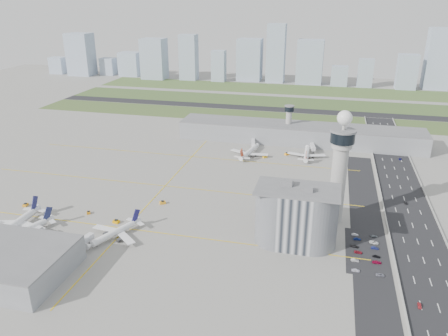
% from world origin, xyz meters
% --- Properties ---
extents(ground, '(1000.00, 1000.00, 0.00)m').
position_xyz_m(ground, '(0.00, 0.00, 0.00)').
color(ground, '#98958D').
extents(grass_strip_0, '(480.00, 50.00, 0.08)m').
position_xyz_m(grass_strip_0, '(-20.00, 225.00, 0.04)').
color(grass_strip_0, '#395327').
rests_on(grass_strip_0, ground).
extents(grass_strip_1, '(480.00, 60.00, 0.08)m').
position_xyz_m(grass_strip_1, '(-20.00, 300.00, 0.04)').
color(grass_strip_1, '#3B5729').
rests_on(grass_strip_1, ground).
extents(grass_strip_2, '(480.00, 70.00, 0.08)m').
position_xyz_m(grass_strip_2, '(-20.00, 380.00, 0.04)').
color(grass_strip_2, '#455D2C').
rests_on(grass_strip_2, ground).
extents(runway, '(480.00, 22.00, 0.10)m').
position_xyz_m(runway, '(-20.00, 262.00, 0.06)').
color(runway, black).
rests_on(runway, ground).
extents(highway, '(28.00, 500.00, 0.10)m').
position_xyz_m(highway, '(115.00, 0.00, 0.05)').
color(highway, black).
rests_on(highway, ground).
extents(barrier_left, '(0.60, 500.00, 1.20)m').
position_xyz_m(barrier_left, '(101.00, 0.00, 0.60)').
color(barrier_left, '#9E9E99').
rests_on(barrier_left, ground).
extents(barrier_right, '(0.60, 500.00, 1.20)m').
position_xyz_m(barrier_right, '(129.00, 0.00, 0.60)').
color(barrier_right, '#9E9E99').
rests_on(barrier_right, ground).
extents(landside_road, '(18.00, 260.00, 0.08)m').
position_xyz_m(landside_road, '(90.00, -10.00, 0.04)').
color(landside_road, black).
rests_on(landside_road, ground).
extents(parking_lot, '(20.00, 44.00, 0.10)m').
position_xyz_m(parking_lot, '(88.00, -22.00, 0.05)').
color(parking_lot, black).
rests_on(parking_lot, ground).
extents(taxiway_line_h_0, '(260.00, 0.60, 0.01)m').
position_xyz_m(taxiway_line_h_0, '(-40.00, -30.00, 0.01)').
color(taxiway_line_h_0, yellow).
rests_on(taxiway_line_h_0, ground).
extents(taxiway_line_h_1, '(260.00, 0.60, 0.01)m').
position_xyz_m(taxiway_line_h_1, '(-40.00, 30.00, 0.01)').
color(taxiway_line_h_1, yellow).
rests_on(taxiway_line_h_1, ground).
extents(taxiway_line_h_2, '(260.00, 0.60, 0.01)m').
position_xyz_m(taxiway_line_h_2, '(-40.00, 90.00, 0.01)').
color(taxiway_line_h_2, yellow).
rests_on(taxiway_line_h_2, ground).
extents(taxiway_line_v, '(0.60, 260.00, 0.01)m').
position_xyz_m(taxiway_line_v, '(-40.00, 30.00, 0.01)').
color(taxiway_line_v, yellow).
rests_on(taxiway_line_v, ground).
extents(control_tower, '(14.00, 14.00, 64.50)m').
position_xyz_m(control_tower, '(72.00, 8.00, 35.04)').
color(control_tower, '#ADAAA5').
rests_on(control_tower, ground).
extents(secondary_tower, '(8.60, 8.60, 31.90)m').
position_xyz_m(secondary_tower, '(30.00, 150.00, 18.80)').
color(secondary_tower, '#ADAAA5').
rests_on(secondary_tower, ground).
extents(admin_building, '(42.00, 24.00, 33.50)m').
position_xyz_m(admin_building, '(51.99, -22.00, 15.30)').
color(admin_building, '#B2B2B7').
rests_on(admin_building, ground).
extents(terminal_pier, '(210.00, 32.00, 15.80)m').
position_xyz_m(terminal_pier, '(40.00, 148.00, 7.90)').
color(terminal_pier, gray).
rests_on(terminal_pier, ground).
extents(airplane_near_a, '(36.69, 43.02, 11.95)m').
position_xyz_m(airplane_near_a, '(-98.09, -46.44, 5.97)').
color(airplane_near_a, white).
rests_on(airplane_near_a, ground).
extents(airplane_near_b, '(44.13, 47.42, 10.72)m').
position_xyz_m(airplane_near_b, '(-89.94, -51.68, 5.36)').
color(airplane_near_b, white).
rests_on(airplane_near_b, ground).
extents(airplane_near_c, '(43.32, 46.17, 10.29)m').
position_xyz_m(airplane_near_c, '(-41.63, -40.98, 5.14)').
color(airplane_near_c, white).
rests_on(airplane_near_c, ground).
extents(airplane_far_a, '(38.56, 43.15, 10.63)m').
position_xyz_m(airplane_far_a, '(4.09, 104.29, 5.32)').
color(airplane_far_a, white).
rests_on(airplane_far_a, ground).
extents(airplane_far_b, '(31.20, 36.42, 9.99)m').
position_xyz_m(airplane_far_b, '(49.17, 111.43, 5.00)').
color(airplane_far_b, white).
rests_on(airplane_far_b, ground).
extents(jet_bridge_near_1, '(5.39, 14.31, 5.70)m').
position_xyz_m(jet_bridge_near_1, '(-83.00, -61.00, 2.85)').
color(jet_bridge_near_1, silver).
rests_on(jet_bridge_near_1, ground).
extents(jet_bridge_near_2, '(5.39, 14.31, 5.70)m').
position_xyz_m(jet_bridge_near_2, '(-53.00, -61.00, 2.85)').
color(jet_bridge_near_2, silver).
rests_on(jet_bridge_near_2, ground).
extents(jet_bridge_far_0, '(5.39, 14.31, 5.70)m').
position_xyz_m(jet_bridge_far_0, '(2.00, 132.00, 2.85)').
color(jet_bridge_far_0, silver).
rests_on(jet_bridge_far_0, ground).
extents(jet_bridge_far_1, '(5.39, 14.31, 5.70)m').
position_xyz_m(jet_bridge_far_1, '(52.00, 132.00, 2.85)').
color(jet_bridge_far_1, silver).
rests_on(jet_bridge_far_1, ground).
extents(tug_0, '(2.68, 3.61, 1.96)m').
position_xyz_m(tug_0, '(-112.15, -19.15, 0.98)').
color(tug_0, orange).
rests_on(tug_0, ground).
extents(tug_1, '(3.14, 3.47, 1.67)m').
position_xyz_m(tug_1, '(-69.39, -18.85, 0.83)').
color(tug_1, orange).
rests_on(tug_1, ground).
extents(tug_2, '(3.82, 2.90, 2.04)m').
position_xyz_m(tug_2, '(-48.28, -25.22, 1.02)').
color(tug_2, '#E79800').
rests_on(tug_2, ground).
extents(tug_3, '(4.37, 4.07, 2.09)m').
position_xyz_m(tug_3, '(-31.61, 4.04, 1.05)').
color(tug_3, orange).
rests_on(tug_3, ground).
extents(tug_4, '(4.09, 4.12, 2.00)m').
position_xyz_m(tug_4, '(17.18, 101.44, 1.00)').
color(tug_4, gold).
rests_on(tug_4, ground).
extents(tug_5, '(4.29, 4.31, 2.09)m').
position_xyz_m(tug_5, '(33.53, 112.25, 1.05)').
color(tug_5, orange).
rests_on(tug_5, ground).
extents(car_lot_0, '(3.87, 1.71, 1.29)m').
position_xyz_m(car_lot_0, '(82.39, -41.39, 0.65)').
color(car_lot_0, white).
rests_on(car_lot_0, ground).
extents(car_lot_1, '(3.95, 1.50, 1.29)m').
position_xyz_m(car_lot_1, '(82.32, -32.77, 0.64)').
color(car_lot_1, '#B0B0B0').
rests_on(car_lot_1, ground).
extents(car_lot_2, '(4.16, 2.18, 1.12)m').
position_xyz_m(car_lot_2, '(84.16, -24.86, 0.56)').
color(car_lot_2, maroon).
rests_on(car_lot_2, ground).
extents(car_lot_3, '(4.34, 2.26, 1.20)m').
position_xyz_m(car_lot_3, '(82.59, -19.61, 0.60)').
color(car_lot_3, black).
rests_on(car_lot_3, ground).
extents(car_lot_4, '(3.96, 1.86, 1.31)m').
position_xyz_m(car_lot_4, '(84.08, -11.79, 0.65)').
color(car_lot_4, navy).
rests_on(car_lot_4, ground).
extents(car_lot_5, '(3.62, 1.49, 1.17)m').
position_xyz_m(car_lot_5, '(83.09, -7.35, 0.58)').
color(car_lot_5, silver).
rests_on(car_lot_5, ground).
extents(car_lot_6, '(4.04, 1.93, 1.11)m').
position_xyz_m(car_lot_6, '(93.29, -42.34, 0.56)').
color(car_lot_6, gray).
rests_on(car_lot_6, ground).
extents(car_lot_7, '(4.56, 2.27, 1.27)m').
position_xyz_m(car_lot_7, '(92.53, -32.05, 0.64)').
color(car_lot_7, maroon).
rests_on(car_lot_7, ground).
extents(car_lot_8, '(3.78, 1.92, 1.23)m').
position_xyz_m(car_lot_8, '(92.71, -26.71, 0.62)').
color(car_lot_8, black).
rests_on(car_lot_8, ground).
extents(car_lot_9, '(3.80, 1.36, 1.25)m').
position_xyz_m(car_lot_9, '(92.50, -18.92, 0.62)').
color(car_lot_9, navy).
rests_on(car_lot_9, ground).
extents(car_lot_10, '(5.01, 2.89, 1.31)m').
position_xyz_m(car_lot_10, '(92.42, -13.50, 0.66)').
color(car_lot_10, white).
rests_on(car_lot_10, ground).
extents(car_lot_11, '(3.98, 2.07, 1.10)m').
position_xyz_m(car_lot_11, '(92.90, -6.71, 0.55)').
color(car_lot_11, slate).
rests_on(car_lot_11, ground).
extents(car_hw_0, '(1.66, 3.80, 1.27)m').
position_xyz_m(car_hw_0, '(107.32, -60.99, 0.64)').
color(car_hw_0, '#B42931').
rests_on(car_hw_0, ground).
extents(car_hw_1, '(1.67, 3.67, 1.17)m').
position_xyz_m(car_hw_1, '(114.89, 39.99, 0.58)').
color(car_hw_1, black).
rests_on(car_hw_1, ground).
extents(car_hw_2, '(2.26, 4.24, 1.14)m').
position_xyz_m(car_hw_2, '(121.41, 122.49, 0.57)').
color(car_hw_2, navy).
rests_on(car_hw_2, ground).
extents(car_hw_4, '(1.44, 3.30, 1.11)m').
position_xyz_m(car_hw_4, '(109.12, 181.29, 0.55)').
color(car_hw_4, '#9FA3A8').
rests_on(car_hw_4, ground).
extents(skyline_bldg_0, '(24.05, 19.24, 26.50)m').
position_xyz_m(skyline_bldg_0, '(-377.77, 421.70, 13.25)').
color(skyline_bldg_0, '#9EADC1').
rests_on(skyline_bldg_0, ground).
extents(skyline_bldg_1, '(37.63, 30.10, 65.60)m').
position_xyz_m(skyline_bldg_1, '(-331.22, 417.61, 32.80)').
color(skyline_bldg_1, '#9EADC1').
rests_on(skyline_bldg_1, ground).
extents(skyline_bldg_2, '(22.81, 18.25, 26.79)m').
position_xyz_m(skyline_bldg_2, '(-291.25, 430.16, 13.39)').
color(skyline_bldg_2, '#9EADC1').
rests_on(skyline_bldg_2, ground).
extents(skyline_bldg_3, '(32.30, 25.84, 36.93)m').
position_xyz_m(skyline_bldg_3, '(-252.58, 431.35, 18.47)').
color(skyline_bldg_3, '#9EADC1').
rests_on(skyline_bldg_3, ground).
extents(skyline_bldg_4, '(35.81, 28.65, 60.36)m').
position_xyz_m(skyline_bldg_4, '(-204.47, 415.19, 30.18)').
color(skyline_bldg_4, '#9EADC1').
rests_on(skyline_bldg_4, ground).
extents(skyline_bldg_5, '(25.49, 20.39, 66.89)m').
position_xyz_m(skyline_bldg_5, '(-150.11, 419.66, 33.44)').
color(skyline_bldg_5, '#9EADC1').
rests_on(skyline_bldg_5, ground).
extents(skyline_bldg_6, '(20.04, 16.03, 45.20)m').
position_xyz_m(skyline_bldg_6, '(-102.68, 417.90, 22.60)').
color(skyline_bldg_6, '#9EADC1').
rests_on(skyline_bldg_6, ground).
extents(skyline_bldg_7, '(35.76, 28.61, 61.22)m').
position_xyz_m(skyline_bldg_7, '(-59.44, 436.89, 30.61)').
color(skyline_bldg_7, '#9EADC1').
rests_on(skyline_bldg_7, ground).
extents(skyline_bldg_8, '(26.33, 21.06, 83.39)m').
position_xyz_m(skyline_bldg_8, '(-19.42, 431.56, 41.69)').
color(skyline_bldg_8, '#9EADC1').
rests_on(skyline_bldg_8, ground).
extents(skyline_bldg_9, '(36.96, 29.57, 62.11)m').
position_xyz_m(skyline_bldg_9, '(30.27, 432.32, 31.06)').
color(skyline_bldg_9, '#9EADC1').
rests_on(skyline_bldg_9, ground).
extents(skyline_bldg_10, '(23.01, 18.41, 27.75)m').
position_xyz_m(skyline_bldg_10, '(73.27, 423.68, 13.87)').
color(skyline_bldg_10, '#9EADC1').
rests_on(skyline_bldg_10, ground).
extents(skyline_bldg_11, '(20.22, 16.18, 38.97)m').
position_xyz_m(skyline_bldg_11, '(108.28, 423.34, 19.48)').
color(skyline_bldg_11, '#9EADC1').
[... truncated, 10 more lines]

